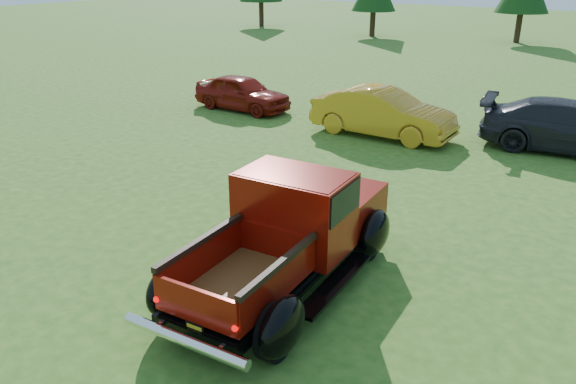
# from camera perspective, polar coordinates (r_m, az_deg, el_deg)

# --- Properties ---
(ground) EXTENTS (120.00, 120.00, 0.00)m
(ground) POSITION_cam_1_polar(r_m,az_deg,el_deg) (9.81, -1.11, -6.29)
(ground) COLOR #2A5117
(ground) RESTS_ON ground
(pickup_truck) EXTENTS (2.46, 4.85, 1.76)m
(pickup_truck) POSITION_cam_1_polar(r_m,az_deg,el_deg) (8.80, 0.69, -3.71)
(pickup_truck) COLOR black
(pickup_truck) RESTS_ON ground
(show_car_red) EXTENTS (3.50, 1.50, 1.18)m
(show_car_red) POSITION_cam_1_polar(r_m,az_deg,el_deg) (19.40, -4.68, 10.04)
(show_car_red) COLOR maroon
(show_car_red) RESTS_ON ground
(show_car_yellow) EXTENTS (4.14, 1.48, 1.36)m
(show_car_yellow) POSITION_cam_1_polar(r_m,az_deg,el_deg) (16.50, 9.61, 7.93)
(show_car_yellow) COLOR orange
(show_car_yellow) RESTS_ON ground
(show_car_grey) EXTENTS (4.79, 2.41, 1.34)m
(show_car_grey) POSITION_cam_1_polar(r_m,az_deg,el_deg) (16.67, 26.84, 5.93)
(show_car_grey) COLOR black
(show_car_grey) RESTS_ON ground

